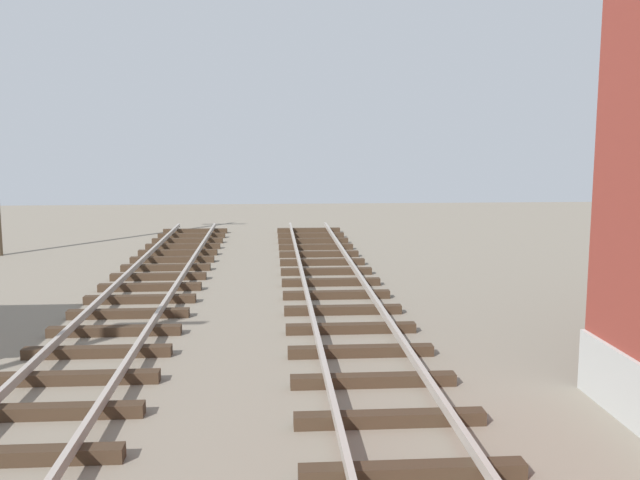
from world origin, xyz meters
The scene contains 0 objects.
Camera 1 is at (-1.01, -0.51, 3.69)m, focal length 39.50 mm.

